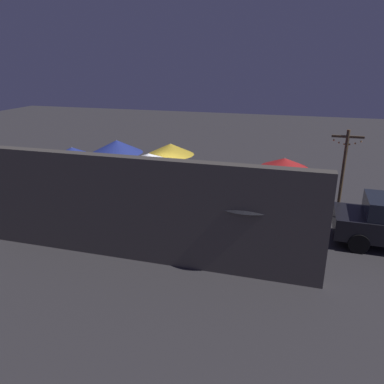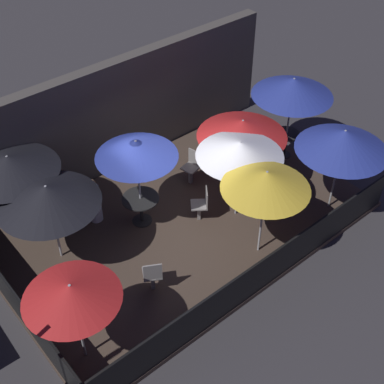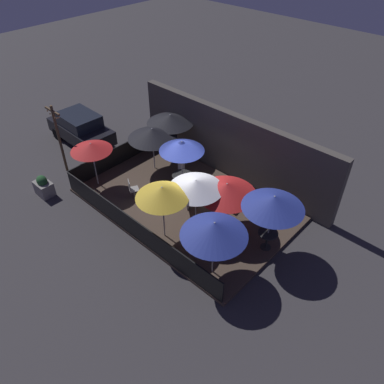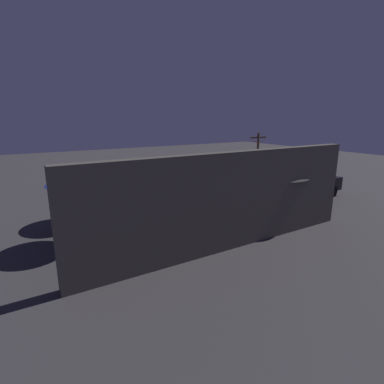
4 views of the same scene
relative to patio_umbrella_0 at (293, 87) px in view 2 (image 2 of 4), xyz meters
name	(u,v)px [view 2 (image 2 of 4)]	position (x,y,z in m)	size (l,w,h in m)	color
ground_plane	(181,224)	(-3.98, -0.21, -2.33)	(60.00, 60.00, 0.00)	#383538
patio_deck	(181,223)	(-3.98, -0.21, -2.27)	(8.85, 5.60, 0.12)	#47382D
building_wall	(108,120)	(-3.98, 2.82, -0.75)	(10.45, 0.36, 3.16)	#4C4742
fence_front	(262,274)	(-3.98, -2.96, -1.74)	(8.65, 0.05, 0.95)	black
fence_side_left	(14,301)	(-8.36, -0.21, -1.74)	(0.05, 5.40, 0.95)	black
patio_umbrella_0	(293,87)	(0.00, 0.00, 0.00)	(2.16, 2.16, 2.47)	#B2B2B7
patio_umbrella_1	(136,149)	(-4.72, 0.42, 0.01)	(1.89, 1.89, 2.44)	#B2B2B7
patio_umbrella_2	(9,164)	(-7.04, 2.03, -0.20)	(2.23, 2.23, 2.22)	#B2B2B7
patio_umbrella_3	(240,149)	(-2.75, -0.88, -0.20)	(2.06, 2.06, 2.21)	#B2B2B7
patio_umbrella_4	(343,140)	(-0.73, -2.22, -0.15)	(2.21, 2.21, 2.34)	#B2B2B7
patio_umbrella_5	(47,195)	(-6.84, 0.70, -0.33)	(2.24, 2.24, 2.12)	#B2B2B7
patio_umbrella_6	(71,292)	(-7.79, -1.92, -0.27)	(1.77, 1.77, 2.13)	#B2B2B7
patio_umbrella_7	(266,180)	(-3.21, -2.13, -0.08)	(1.94, 1.94, 2.36)	#B2B2B7
patio_umbrella_8	(242,128)	(-1.91, -0.11, -0.40)	(2.28, 2.28, 2.05)	#B2B2B7
dining_table_0	(286,138)	(0.00, 0.00, -1.62)	(0.73, 0.73, 0.76)	black
dining_table_1	(141,203)	(-4.72, 0.42, -1.61)	(0.90, 0.90, 0.76)	black
patio_chair_0	(202,204)	(-3.54, -0.47, -1.70)	(0.56, 0.56, 0.93)	gray
patio_chair_1	(153,274)	(-5.81, -1.50, -1.69)	(0.55, 0.55, 0.94)	gray
patio_chair_2	(192,166)	(-2.78, 0.80, -1.68)	(0.47, 0.47, 0.96)	gray
patron_0	(94,202)	(-5.55, 1.21, -1.64)	(0.33, 0.33, 1.26)	silver
patron_1	(211,142)	(-1.66, 1.30, -1.69)	(0.42, 0.42, 1.16)	#333338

